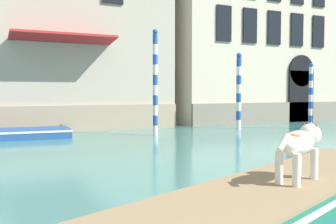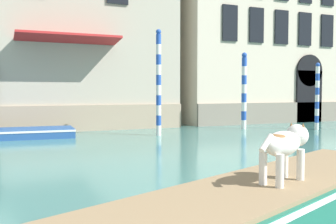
{
  "view_description": "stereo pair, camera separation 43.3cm",
  "coord_description": "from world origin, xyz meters",
  "px_view_note": "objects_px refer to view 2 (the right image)",
  "views": [
    {
      "loc": [
        -1.89,
        0.18,
        1.86
      ],
      "look_at": [
        3.49,
        11.44,
        1.2
      ],
      "focal_mm": 42.0,
      "sensor_mm": 36.0,
      "label": 1
    },
    {
      "loc": [
        -1.5,
        0.0,
        1.86
      ],
      "look_at": [
        3.49,
        11.44,
        1.2
      ],
      "focal_mm": 42.0,
      "sensor_mm": 36.0,
      "label": 2
    }
  ],
  "objects_px": {
    "boat_foreground": "(254,203)",
    "dog_on_deck": "(286,144)",
    "boat_moored_near_palazzo": "(0,134)",
    "mooring_pole_2": "(317,96)",
    "mooring_pole_1": "(244,90)",
    "mooring_pole_0": "(159,82)"
  },
  "relations": [
    {
      "from": "boat_foreground",
      "to": "dog_on_deck",
      "type": "relative_size",
      "value": 7.16
    },
    {
      "from": "boat_moored_near_palazzo",
      "to": "mooring_pole_2",
      "type": "height_order",
      "value": "mooring_pole_2"
    },
    {
      "from": "mooring_pole_1",
      "to": "boat_moored_near_palazzo",
      "type": "bearing_deg",
      "value": 177.34
    },
    {
      "from": "dog_on_deck",
      "to": "mooring_pole_0",
      "type": "bearing_deg",
      "value": 54.11
    },
    {
      "from": "boat_foreground",
      "to": "boat_moored_near_palazzo",
      "type": "relative_size",
      "value": 1.51
    },
    {
      "from": "boat_foreground",
      "to": "dog_on_deck",
      "type": "bearing_deg",
      "value": -17.69
    },
    {
      "from": "mooring_pole_1",
      "to": "mooring_pole_0",
      "type": "bearing_deg",
      "value": -169.2
    },
    {
      "from": "boat_moored_near_palazzo",
      "to": "boat_foreground",
      "type": "bearing_deg",
      "value": -71.53
    },
    {
      "from": "mooring_pole_2",
      "to": "boat_foreground",
      "type": "bearing_deg",
      "value": -137.54
    },
    {
      "from": "boat_foreground",
      "to": "mooring_pole_2",
      "type": "height_order",
      "value": "mooring_pole_2"
    },
    {
      "from": "dog_on_deck",
      "to": "boat_moored_near_palazzo",
      "type": "height_order",
      "value": "dog_on_deck"
    },
    {
      "from": "mooring_pole_1",
      "to": "mooring_pole_2",
      "type": "bearing_deg",
      "value": -29.53
    },
    {
      "from": "dog_on_deck",
      "to": "mooring_pole_2",
      "type": "distance_m",
      "value": 14.25
    },
    {
      "from": "boat_foreground",
      "to": "mooring_pole_1",
      "type": "height_order",
      "value": "mooring_pole_1"
    },
    {
      "from": "mooring_pole_0",
      "to": "boat_foreground",
      "type": "bearing_deg",
      "value": -105.17
    },
    {
      "from": "boat_moored_near_palazzo",
      "to": "mooring_pole_0",
      "type": "relative_size",
      "value": 1.29
    },
    {
      "from": "dog_on_deck",
      "to": "boat_moored_near_palazzo",
      "type": "distance_m",
      "value": 12.72
    },
    {
      "from": "boat_moored_near_palazzo",
      "to": "mooring_pole_1",
      "type": "distance_m",
      "value": 11.18
    },
    {
      "from": "mooring_pole_1",
      "to": "boat_foreground",
      "type": "bearing_deg",
      "value": -123.87
    },
    {
      "from": "boat_moored_near_palazzo",
      "to": "mooring_pole_2",
      "type": "xyz_separation_m",
      "value": [
        14.06,
        -2.23,
        1.43
      ]
    },
    {
      "from": "mooring_pole_1",
      "to": "mooring_pole_2",
      "type": "height_order",
      "value": "mooring_pole_1"
    },
    {
      "from": "mooring_pole_1",
      "to": "dog_on_deck",
      "type": "bearing_deg",
      "value": -121.95
    }
  ]
}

